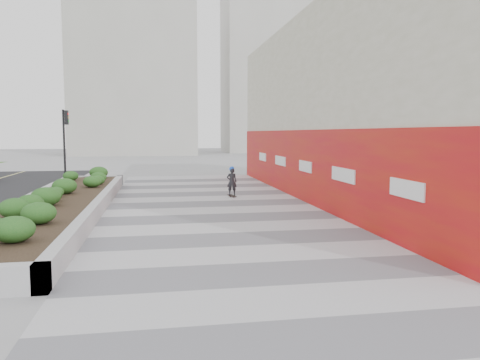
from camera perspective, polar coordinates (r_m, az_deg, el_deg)
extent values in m
plane|color=gray|center=(11.07, 1.06, -9.27)|extent=(160.00, 160.00, 0.00)
cube|color=#A8A8AD|center=(13.94, -1.31, -6.11)|extent=(8.00, 36.00, 0.01)
cube|color=#BBB7A0|center=(21.52, 15.09, 8.56)|extent=(6.00, 24.00, 8.00)
cube|color=#B7260E|center=(20.46, 7.32, 1.86)|extent=(0.12, 24.00, 3.00)
cube|color=#9E9EA0|center=(26.69, -17.34, -0.10)|extent=(3.00, 0.30, 0.55)
cube|color=#9E9EA0|center=(18.32, -25.08, -2.94)|extent=(0.30, 18.00, 0.55)
cube|color=#9E9EA0|center=(17.81, -16.65, -2.88)|extent=(0.30, 18.00, 0.55)
cube|color=#2D2116|center=(18.02, -20.92, -3.00)|extent=(2.40, 17.40, 0.50)
cylinder|color=black|center=(28.49, -20.63, 3.82)|extent=(0.12, 0.12, 4.20)
cube|color=black|center=(28.46, -20.39, 7.15)|extent=(0.18, 0.28, 0.80)
cube|color=#ADAAA3|center=(65.95, -12.74, 11.80)|extent=(16.00, 12.00, 20.00)
cube|color=#ADAAA3|center=(73.10, 3.70, 12.89)|extent=(14.00, 10.00, 24.00)
cylinder|color=#595654|center=(14.03, 0.72, -6.04)|extent=(0.44, 0.44, 0.01)
cube|color=black|center=(21.11, -1.00, -1.90)|extent=(0.33, 0.74, 0.02)
imported|color=#242429|center=(21.03, -1.00, -0.20)|extent=(0.49, 0.35, 1.24)
sphere|color=blue|center=(20.98, -1.01, 1.37)|extent=(0.23, 0.23, 0.23)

